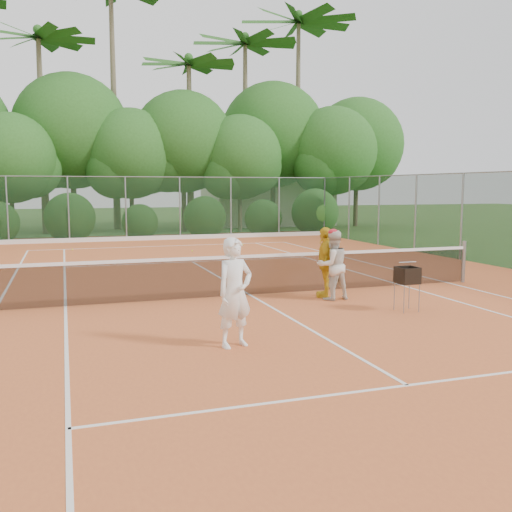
{
  "coord_description": "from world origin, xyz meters",
  "views": [
    {
      "loc": [
        -4.07,
        -12.42,
        2.53
      ],
      "look_at": [
        -0.28,
        -1.2,
        1.1
      ],
      "focal_mm": 40.0,
      "sensor_mm": 36.0,
      "label": 1
    }
  ],
  "objects_px": {
    "player_center_grp": "(333,265)",
    "ball_hopper": "(407,276)",
    "player_yellow": "(325,262)",
    "player_white": "(235,293)"
  },
  "relations": [
    {
      "from": "player_center_grp",
      "to": "player_yellow",
      "type": "relative_size",
      "value": 0.99
    },
    {
      "from": "player_yellow",
      "to": "ball_hopper",
      "type": "xyz_separation_m",
      "value": [
        0.92,
        -1.93,
        -0.09
      ]
    },
    {
      "from": "ball_hopper",
      "to": "player_white",
      "type": "bearing_deg",
      "value": -155.88
    },
    {
      "from": "player_center_grp",
      "to": "ball_hopper",
      "type": "xyz_separation_m",
      "value": [
        0.91,
        -1.56,
        -0.07
      ]
    },
    {
      "from": "player_yellow",
      "to": "ball_hopper",
      "type": "distance_m",
      "value": 2.14
    },
    {
      "from": "player_center_grp",
      "to": "ball_hopper",
      "type": "distance_m",
      "value": 1.81
    },
    {
      "from": "player_center_grp",
      "to": "player_yellow",
      "type": "height_order",
      "value": "player_yellow"
    },
    {
      "from": "player_center_grp",
      "to": "ball_hopper",
      "type": "relative_size",
      "value": 1.76
    },
    {
      "from": "player_white",
      "to": "player_yellow",
      "type": "bearing_deg",
      "value": 27.75
    },
    {
      "from": "player_center_grp",
      "to": "player_white",
      "type": "bearing_deg",
      "value": -136.9
    }
  ]
}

